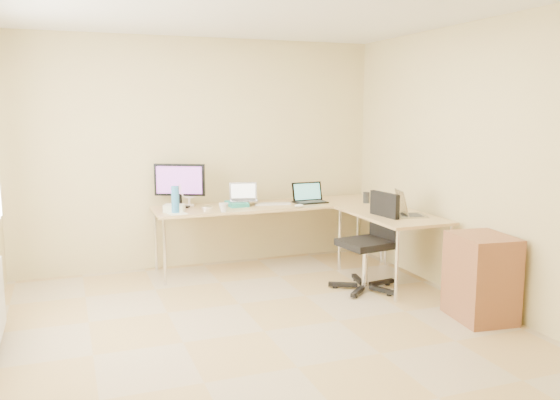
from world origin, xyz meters
name	(u,v)px	position (x,y,z in m)	size (l,w,h in m)	color
floor	(264,331)	(0.00, 0.00, 0.00)	(4.50, 4.50, 0.00)	tan
ceiling	(263,2)	(0.00, 0.00, 2.60)	(4.50, 4.50, 0.00)	white
wall_back	(200,154)	(0.00, 2.25, 1.30)	(4.50, 4.50, 0.00)	#DAC988
wall_front	(434,229)	(0.00, -2.25, 1.30)	(4.50, 4.50, 0.00)	#DAC988
wall_right	(481,165)	(2.10, 0.00, 1.30)	(4.50, 4.50, 0.00)	#DAC988
desk_main	(271,236)	(0.72, 1.85, 0.36)	(2.65, 0.70, 0.73)	tan
desk_return	(391,248)	(1.70, 0.85, 0.36)	(0.70, 1.30, 0.73)	tan
monitor	(180,185)	(-0.28, 2.03, 0.97)	(0.56, 0.18, 0.48)	black
book_stack	(237,204)	(0.33, 1.89, 0.75)	(0.20, 0.28, 0.05)	teal
laptop_center	(244,192)	(0.41, 1.90, 0.88)	(0.31, 0.24, 0.20)	#9EA0B9
laptop_black	(310,193)	(1.18, 1.80, 0.85)	(0.37, 0.27, 0.23)	black
keyboard	(273,204)	(0.73, 1.82, 0.74)	(0.41, 0.11, 0.02)	silver
mouse	(299,206)	(0.95, 1.55, 0.75)	(0.10, 0.07, 0.04)	white
mug	(224,208)	(0.08, 1.55, 0.78)	(0.10, 0.10, 0.10)	silver
cd_stack	(207,208)	(-0.04, 1.80, 0.74)	(0.12, 0.12, 0.03)	white
water_bottle	(175,200)	(-0.40, 1.67, 0.87)	(0.08, 0.08, 0.29)	teal
papers	(176,213)	(-0.40, 1.67, 0.73)	(0.18, 0.26, 0.01)	white
white_box	(174,208)	(-0.40, 1.75, 0.77)	(0.21, 0.15, 0.08)	#E7EBCB
desk_fan	(189,193)	(-0.18, 2.05, 0.88)	(0.23, 0.23, 0.30)	white
black_cup	(366,198)	(1.78, 1.55, 0.79)	(0.07, 0.07, 0.13)	#272727
laptop_return	(412,206)	(1.80, 0.65, 0.84)	(0.26, 0.33, 0.22)	#B6B6B6
office_chair	(365,241)	(1.32, 0.71, 0.50)	(0.59, 0.59, 0.99)	black
cabinet	(481,279)	(1.85, -0.38, 0.36)	(0.45, 0.55, 0.76)	brown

